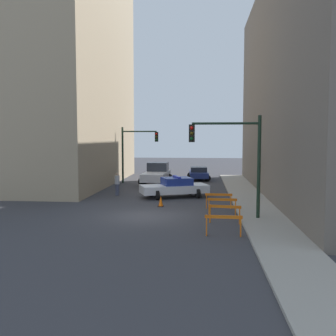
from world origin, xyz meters
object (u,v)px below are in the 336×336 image
(traffic_light_near, at_px, (236,151))
(barrier_back, at_px, (222,203))
(parked_car_near, at_px, (199,173))
(barrier_mid, at_px, (225,211))
(barrier_corner, at_px, (219,198))
(police_car, at_px, (175,187))
(traffic_cone, at_px, (161,201))
(traffic_light_far, at_px, (134,147))
(pedestrian_crossing, at_px, (117,184))
(barrier_front, at_px, (224,222))
(white_truck, at_px, (157,174))

(traffic_light_near, height_order, barrier_back, traffic_light_near)
(parked_car_near, bearing_deg, barrier_mid, -88.26)
(barrier_mid, xyz_separation_m, barrier_corner, (-0.14, 3.91, 0.00))
(parked_car_near, distance_m, barrier_corner, 15.39)
(police_car, height_order, traffic_cone, police_car)
(traffic_light_far, xyz_separation_m, traffic_cone, (3.83, -11.91, -3.08))
(pedestrian_crossing, bearing_deg, barrier_corner, -0.88)
(parked_car_near, height_order, barrier_front, parked_car_near)
(police_car, relative_size, barrier_mid, 3.18)
(police_car, distance_m, pedestrian_crossing, 4.32)
(white_truck, relative_size, barrier_corner, 3.42)
(traffic_cone, bearing_deg, parked_car_near, 81.92)
(parked_car_near, height_order, traffic_cone, parked_car_near)
(white_truck, bearing_deg, traffic_light_near, -66.31)
(barrier_front, distance_m, traffic_cone, 7.48)
(barrier_front, distance_m, barrier_back, 4.56)
(traffic_light_far, bearing_deg, traffic_cone, -72.18)
(barrier_front, height_order, barrier_back, same)
(barrier_corner, bearing_deg, police_car, 126.21)
(parked_car_near, distance_m, barrier_front, 21.72)
(traffic_light_near, height_order, barrier_front, traffic_light_near)
(white_truck, xyz_separation_m, barrier_corner, (5.18, -11.83, -0.29))
(parked_car_near, bearing_deg, pedestrian_crossing, -121.07)
(barrier_mid, relative_size, traffic_cone, 2.42)
(traffic_light_far, relative_size, barrier_mid, 3.27)
(traffic_light_near, bearing_deg, barrier_front, -102.71)
(traffic_light_near, bearing_deg, barrier_corner, 103.28)
(traffic_light_near, relative_size, barrier_back, 3.25)
(traffic_light_near, height_order, parked_car_near, traffic_light_near)
(traffic_light_far, height_order, parked_car_near, traffic_light_far)
(police_car, height_order, white_truck, white_truck)
(barrier_back, bearing_deg, barrier_mid, -89.54)
(traffic_light_far, xyz_separation_m, barrier_back, (7.45, -13.99, -2.78))
(barrier_front, distance_m, barrier_mid, 2.44)
(traffic_light_far, relative_size, parked_car_near, 1.19)
(barrier_mid, xyz_separation_m, traffic_cone, (-3.63, 4.20, -0.30))
(police_car, xyz_separation_m, parked_car_near, (1.55, 11.35, -0.05))
(pedestrian_crossing, xyz_separation_m, traffic_cone, (3.69, -4.25, -0.54))
(traffic_light_far, relative_size, barrier_back, 3.25)
(parked_car_near, bearing_deg, white_truck, -140.22)
(traffic_light_near, xyz_separation_m, traffic_cone, (-4.20, 3.27, -3.21))
(barrier_back, xyz_separation_m, barrier_corner, (-0.12, 1.80, 0.00))
(barrier_mid, bearing_deg, pedestrian_crossing, 130.94)
(parked_car_near, bearing_deg, barrier_corner, -87.63)
(traffic_cone, bearing_deg, white_truck, 98.30)
(barrier_mid, bearing_deg, traffic_cone, 130.86)
(traffic_cone, bearing_deg, traffic_light_near, -37.89)
(traffic_light_far, xyz_separation_m, barrier_front, (7.27, -18.55, -2.78))
(pedestrian_crossing, xyz_separation_m, barrier_front, (7.14, -10.88, -0.24))
(traffic_light_near, distance_m, white_truck, 16.15)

